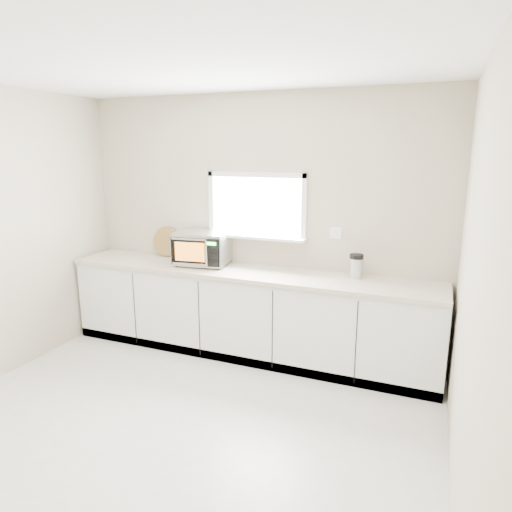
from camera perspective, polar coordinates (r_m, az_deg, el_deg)
The scene contains 8 objects.
ground at distance 3.72m, azimuth -12.35°, elevation -22.15°, with size 4.00×4.00×0.00m, color beige.
back_wall at distance 4.87m, azimuth 0.13°, elevation 4.12°, with size 4.00×0.17×2.70m.
cabinets at distance 4.84m, azimuth -1.20°, elevation -7.27°, with size 3.92×0.60×0.88m, color silver.
countertop at distance 4.69m, azimuth -1.28°, elevation -2.04°, with size 3.92×0.64×0.04m, color beige.
microwave at distance 4.92m, azimuth -6.74°, elevation 1.07°, with size 0.60×0.50×0.36m.
knife_block at distance 4.93m, azimuth -5.47°, elevation 0.63°, with size 0.16×0.25×0.34m.
cutting_board at distance 5.38m, azimuth -11.16°, elevation 1.79°, with size 0.34×0.34×0.02m, color olive.
coffee_grinder at distance 4.50m, azimuth 12.41°, elevation -1.22°, with size 0.16×0.16×0.24m.
Camera 1 is at (1.79, -2.46, 2.14)m, focal length 32.00 mm.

